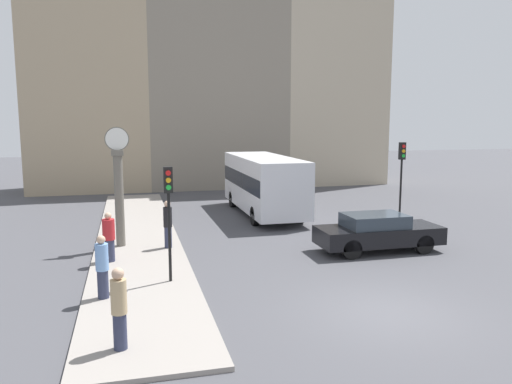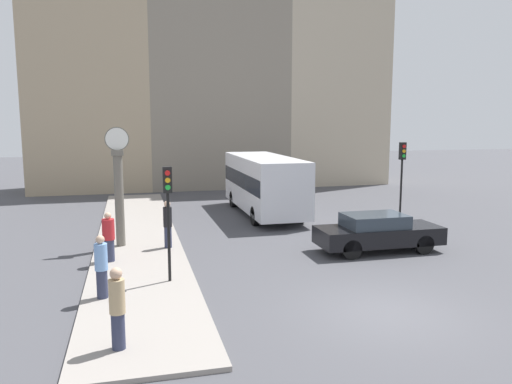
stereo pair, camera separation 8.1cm
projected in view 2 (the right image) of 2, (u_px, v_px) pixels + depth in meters
ground_plane at (386, 313)px, 12.72m from camera, size 120.00×120.00×0.00m
sidewalk_corner at (138, 237)px, 20.59m from camera, size 3.21×23.45×0.11m
building_row at (226, 73)px, 36.20m from camera, size 25.55×5.00×19.46m
sedan_car at (378, 232)px, 18.54m from camera, size 4.64×1.73×1.42m
bus_distant at (264, 182)px, 25.66m from camera, size 2.50×8.19×3.00m
traffic_light_near at (168, 199)px, 14.52m from camera, size 0.26×0.24×3.42m
traffic_light_far at (402, 167)px, 22.07m from camera, size 0.26×0.24×3.89m
street_clock at (119, 189)px, 18.74m from camera, size 0.88×0.44×4.50m
pedestrian_black_jacket at (168, 224)px, 18.63m from camera, size 0.32×0.32×1.78m
pedestrian_tan_coat at (117, 308)px, 10.34m from camera, size 0.33×0.33×1.76m
pedestrian_red_top at (109, 237)px, 16.83m from camera, size 0.41×0.41×1.69m
pedestrian_blue_stripe at (101, 267)px, 13.34m from camera, size 0.34×0.34×1.73m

